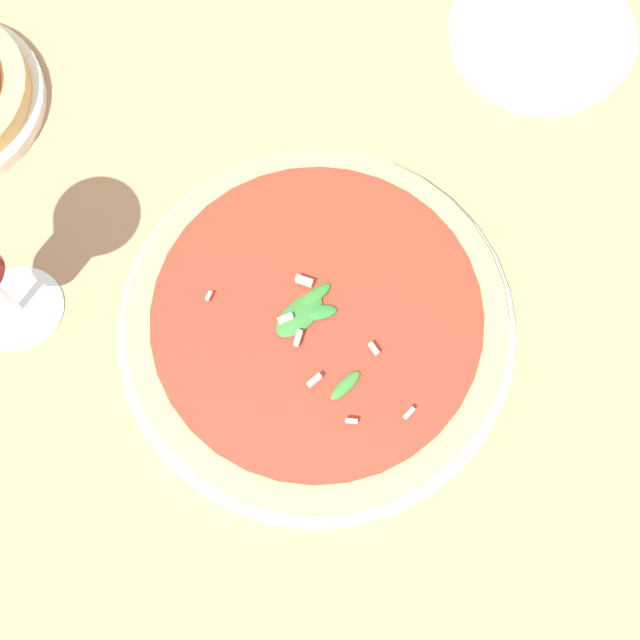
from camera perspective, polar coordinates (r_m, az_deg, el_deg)
The scene contains 3 objects.
ground_plane at distance 0.64m, azimuth -0.96°, elevation -1.26°, with size 6.00×6.00×0.00m, color #9E7A56.
pizza_arugula_main at distance 0.63m, azimuth -0.00°, elevation -0.38°, with size 0.34×0.34×0.05m.
side_plate_white at distance 0.81m, azimuth 16.62°, elevation 20.31°, with size 0.18×0.18×0.02m.
Camera 1 is at (-0.12, -0.14, 0.61)m, focal length 42.00 mm.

